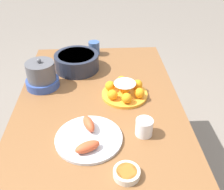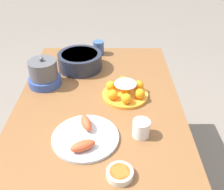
# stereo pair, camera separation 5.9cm
# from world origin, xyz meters

# --- Properties ---
(dining_table) EXTENTS (1.40, 0.85, 0.70)m
(dining_table) POSITION_xyz_m (0.00, 0.00, 0.61)
(dining_table) COLOR brown
(dining_table) RESTS_ON ground_plane
(cake_plate) EXTENTS (0.24, 0.24, 0.09)m
(cake_plate) POSITION_xyz_m (0.10, -0.14, 0.73)
(cake_plate) COLOR gold
(cake_plate) RESTS_ON dining_table
(serving_bowl) EXTENTS (0.27, 0.27, 0.10)m
(serving_bowl) POSITION_xyz_m (0.40, 0.13, 0.75)
(serving_bowl) COLOR #232838
(serving_bowl) RESTS_ON dining_table
(sauce_bowl) EXTENTS (0.10, 0.10, 0.03)m
(sauce_bowl) POSITION_xyz_m (-0.42, -0.10, 0.72)
(sauce_bowl) COLOR silver
(sauce_bowl) RESTS_ON dining_table
(seafood_platter) EXTENTS (0.29, 0.29, 0.06)m
(seafood_platter) POSITION_xyz_m (-0.23, 0.04, 0.72)
(seafood_platter) COLOR silver
(seafood_platter) RESTS_ON dining_table
(cup_near) EXTENTS (0.08, 0.08, 0.08)m
(cup_near) POSITION_xyz_m (-0.20, -0.20, 0.74)
(cup_near) COLOR white
(cup_near) RESTS_ON dining_table
(cup_far) EXTENTS (0.07, 0.07, 0.09)m
(cup_far) POSITION_xyz_m (0.61, 0.02, 0.75)
(cup_far) COLOR #38568E
(cup_far) RESTS_ON dining_table
(warming_pot) EXTENTS (0.18, 0.18, 0.17)m
(warming_pot) POSITION_xyz_m (0.21, 0.31, 0.77)
(warming_pot) COLOR #334C99
(warming_pot) RESTS_ON dining_table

